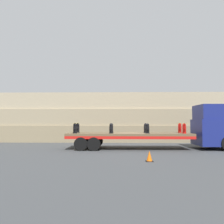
% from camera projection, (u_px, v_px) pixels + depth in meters
% --- Properties ---
extents(ground_plane, '(120.00, 120.00, 0.00)m').
position_uv_depth(ground_plane, '(129.00, 149.00, 16.36)').
color(ground_plane, '#3F4244').
extents(rock_cliff, '(60.00, 3.30, 4.94)m').
position_uv_depth(rock_cliff, '(126.00, 117.00, 22.69)').
color(rock_cliff, gray).
rests_on(rock_cliff, ground_plane).
extents(truck_cab, '(2.65, 2.66, 3.28)m').
position_uv_depth(truck_cab, '(214.00, 127.00, 16.26)').
color(truck_cab, navy).
rests_on(truck_cab, ground_plane).
extents(flatbed_trailer, '(9.14, 2.66, 1.18)m').
position_uv_depth(flatbed_trailer, '(121.00, 136.00, 16.41)').
color(flatbed_trailer, brown).
rests_on(flatbed_trailer, ground_plane).
extents(fire_hydrant_black_near_0, '(0.32, 0.54, 0.73)m').
position_uv_depth(fire_hydrant_black_near_0, '(75.00, 128.00, 15.96)').
color(fire_hydrant_black_near_0, black).
rests_on(fire_hydrant_black_near_0, flatbed_trailer).
extents(fire_hydrant_black_far_0, '(0.32, 0.54, 0.73)m').
position_uv_depth(fire_hydrant_black_far_0, '(78.00, 128.00, 17.09)').
color(fire_hydrant_black_far_0, black).
rests_on(fire_hydrant_black_far_0, flatbed_trailer).
extents(fire_hydrant_black_near_1, '(0.32, 0.54, 0.73)m').
position_uv_depth(fire_hydrant_black_near_1, '(111.00, 128.00, 15.89)').
color(fire_hydrant_black_near_1, black).
rests_on(fire_hydrant_black_near_1, flatbed_trailer).
extents(fire_hydrant_black_far_1, '(0.32, 0.54, 0.73)m').
position_uv_depth(fire_hydrant_black_far_1, '(112.00, 128.00, 17.02)').
color(fire_hydrant_black_far_1, black).
rests_on(fire_hydrant_black_far_1, flatbed_trailer).
extents(fire_hydrant_black_near_2, '(0.32, 0.54, 0.73)m').
position_uv_depth(fire_hydrant_black_near_2, '(147.00, 129.00, 15.83)').
color(fire_hydrant_black_near_2, black).
rests_on(fire_hydrant_black_near_2, flatbed_trailer).
extents(fire_hydrant_black_far_2, '(0.32, 0.54, 0.73)m').
position_uv_depth(fire_hydrant_black_far_2, '(146.00, 128.00, 16.95)').
color(fire_hydrant_black_far_2, black).
rests_on(fire_hydrant_black_far_2, flatbed_trailer).
extents(fire_hydrant_red_near_3, '(0.32, 0.54, 0.73)m').
position_uv_depth(fire_hydrant_red_near_3, '(184.00, 129.00, 15.76)').
color(fire_hydrant_red_near_3, red).
rests_on(fire_hydrant_red_near_3, flatbed_trailer).
extents(fire_hydrant_red_far_3, '(0.32, 0.54, 0.73)m').
position_uv_depth(fire_hydrant_red_far_3, '(180.00, 128.00, 16.88)').
color(fire_hydrant_red_far_3, red).
rests_on(fire_hydrant_red_far_3, flatbed_trailer).
extents(cargo_strap_rear, '(0.05, 2.77, 0.01)m').
position_uv_depth(cargo_strap_rear, '(76.00, 123.00, 16.55)').
color(cargo_strap_rear, yellow).
rests_on(cargo_strap_rear, fire_hydrant_black_near_0).
extents(cargo_strap_middle, '(0.05, 2.77, 0.01)m').
position_uv_depth(cargo_strap_middle, '(182.00, 123.00, 16.34)').
color(cargo_strap_middle, yellow).
rests_on(cargo_strap_middle, fire_hydrant_red_near_3).
extents(traffic_cone, '(0.38, 0.38, 0.55)m').
position_uv_depth(traffic_cone, '(149.00, 156.00, 11.17)').
color(traffic_cone, black).
rests_on(traffic_cone, ground_plane).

